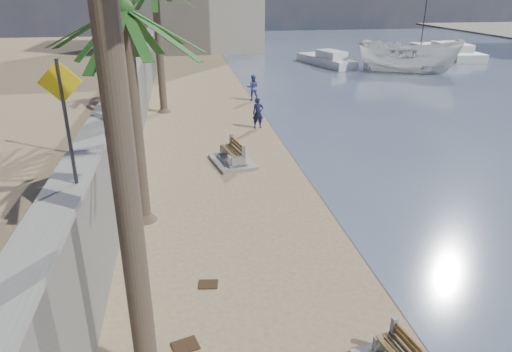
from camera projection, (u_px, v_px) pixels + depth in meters
ground_plane at (333, 350)px, 9.76m from camera, size 140.00×140.00×0.00m
seawall at (140, 88)px, 26.51m from camera, size 0.45×70.00×3.50m
wall_cap at (137, 56)px, 25.82m from camera, size 0.80×70.00×0.12m
bench_far at (232, 154)px, 19.93m from camera, size 1.99×2.57×0.97m
palm_mid at (124, 12)px, 12.69m from camera, size 5.00×5.00×7.51m
pedestrian_sign at (64, 106)px, 8.38m from camera, size 0.78×0.07×2.40m
streetlight at (116, 2)px, 17.36m from camera, size 0.28×0.28×5.12m
person_a at (258, 111)px, 24.74m from camera, size 0.72×0.51×1.92m
person_b at (253, 86)px, 30.91m from camera, size 1.00×0.82×1.91m
boat_cruiser at (409, 55)px, 40.64m from camera, size 4.68×4.64×3.96m
yacht_near at (445, 52)px, 51.61m from camera, size 4.18×12.19×1.50m
yacht_far at (326, 61)px, 45.11m from camera, size 4.19×8.06×1.50m
sailboat_west at (420, 49)px, 54.10m from camera, size 5.88×5.85×9.34m
debris_b at (185, 346)px, 9.85m from camera, size 0.65×0.58×0.03m
debris_d at (208, 284)px, 11.88m from camera, size 0.55×0.46×0.03m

